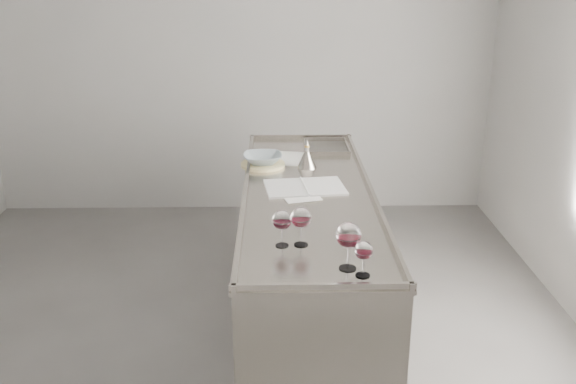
{
  "coord_description": "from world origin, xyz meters",
  "views": [
    {
      "loc": [
        0.31,
        -3.22,
        2.21
      ],
      "look_at": [
        0.38,
        0.08,
        1.02
      ],
      "focal_mm": 40.0,
      "sensor_mm": 36.0,
      "label": 1
    }
  ],
  "objects_px": {
    "wine_glass_right": "(349,236)",
    "ceramic_bowl": "(263,159)",
    "notebook": "(305,187)",
    "wine_funnel": "(307,159)",
    "wine_glass_middle": "(301,219)",
    "wine_glass_small": "(364,252)",
    "counter": "(308,264)",
    "wine_glass_left": "(282,221)"
  },
  "relations": [
    {
      "from": "wine_glass_right",
      "to": "ceramic_bowl",
      "type": "xyz_separation_m",
      "value": [
        -0.4,
        1.51,
        -0.1
      ]
    },
    {
      "from": "notebook",
      "to": "wine_funnel",
      "type": "distance_m",
      "value": 0.41
    },
    {
      "from": "wine_glass_middle",
      "to": "wine_glass_small",
      "type": "xyz_separation_m",
      "value": [
        0.25,
        -0.32,
        -0.02
      ]
    },
    {
      "from": "counter",
      "to": "wine_glass_right",
      "type": "xyz_separation_m",
      "value": [
        0.12,
        -1.0,
        0.62
      ]
    },
    {
      "from": "counter",
      "to": "wine_glass_middle",
      "type": "height_order",
      "value": "wine_glass_middle"
    },
    {
      "from": "counter",
      "to": "ceramic_bowl",
      "type": "height_order",
      "value": "ceramic_bowl"
    },
    {
      "from": "wine_glass_small",
      "to": "notebook",
      "type": "height_order",
      "value": "wine_glass_small"
    },
    {
      "from": "counter",
      "to": "wine_glass_small",
      "type": "xyz_separation_m",
      "value": [
        0.18,
        -1.07,
        0.58
      ]
    },
    {
      "from": "wine_glass_left",
      "to": "wine_glass_middle",
      "type": "bearing_deg",
      "value": 4.96
    },
    {
      "from": "counter",
      "to": "wine_glass_middle",
      "type": "relative_size",
      "value": 12.68
    },
    {
      "from": "wine_glass_middle",
      "to": "notebook",
      "type": "xyz_separation_m",
      "value": [
        0.05,
        0.81,
        -0.13
      ]
    },
    {
      "from": "wine_glass_left",
      "to": "ceramic_bowl",
      "type": "relative_size",
      "value": 0.71
    },
    {
      "from": "ceramic_bowl",
      "to": "notebook",
      "type": "bearing_deg",
      "value": -60.05
    },
    {
      "from": "wine_glass_middle",
      "to": "wine_funnel",
      "type": "relative_size",
      "value": 1.02
    },
    {
      "from": "wine_glass_small",
      "to": "wine_funnel",
      "type": "relative_size",
      "value": 0.85
    },
    {
      "from": "wine_glass_middle",
      "to": "counter",
      "type": "bearing_deg",
      "value": 84.42
    },
    {
      "from": "wine_glass_middle",
      "to": "wine_funnel",
      "type": "bearing_deg",
      "value": 85.96
    },
    {
      "from": "notebook",
      "to": "wine_funnel",
      "type": "height_order",
      "value": "wine_funnel"
    },
    {
      "from": "counter",
      "to": "notebook",
      "type": "distance_m",
      "value": 0.48
    },
    {
      "from": "wine_funnel",
      "to": "counter",
      "type": "bearing_deg",
      "value": -91.58
    },
    {
      "from": "notebook",
      "to": "counter",
      "type": "bearing_deg",
      "value": -80.61
    },
    {
      "from": "counter",
      "to": "wine_funnel",
      "type": "distance_m",
      "value": 0.7
    },
    {
      "from": "counter",
      "to": "wine_glass_middle",
      "type": "distance_m",
      "value": 0.96
    },
    {
      "from": "notebook",
      "to": "wine_glass_middle",
      "type": "bearing_deg",
      "value": -100.75
    },
    {
      "from": "wine_glass_middle",
      "to": "wine_glass_right",
      "type": "relative_size",
      "value": 0.88
    },
    {
      "from": "counter",
      "to": "ceramic_bowl",
      "type": "bearing_deg",
      "value": 118.45
    },
    {
      "from": "wine_glass_left",
      "to": "wine_glass_middle",
      "type": "xyz_separation_m",
      "value": [
        0.09,
        0.01,
        0.01
      ]
    },
    {
      "from": "wine_glass_left",
      "to": "wine_glass_small",
      "type": "relative_size",
      "value": 1.12
    },
    {
      "from": "wine_glass_middle",
      "to": "notebook",
      "type": "bearing_deg",
      "value": 86.11
    },
    {
      "from": "wine_glass_right",
      "to": "ceramic_bowl",
      "type": "distance_m",
      "value": 1.56
    },
    {
      "from": "wine_glass_left",
      "to": "notebook",
      "type": "bearing_deg",
      "value": 79.94
    },
    {
      "from": "wine_glass_left",
      "to": "notebook",
      "type": "distance_m",
      "value": 0.84
    },
    {
      "from": "counter",
      "to": "wine_glass_right",
      "type": "relative_size",
      "value": 11.16
    },
    {
      "from": "wine_glass_middle",
      "to": "wine_funnel",
      "type": "distance_m",
      "value": 1.22
    },
    {
      "from": "notebook",
      "to": "ceramic_bowl",
      "type": "distance_m",
      "value": 0.52
    },
    {
      "from": "notebook",
      "to": "wine_funnel",
      "type": "xyz_separation_m",
      "value": [
        0.03,
        0.4,
        0.05
      ]
    },
    {
      "from": "counter",
      "to": "wine_glass_right",
      "type": "distance_m",
      "value": 1.18
    },
    {
      "from": "wine_glass_left",
      "to": "ceramic_bowl",
      "type": "height_order",
      "value": "wine_glass_left"
    },
    {
      "from": "wine_glass_left",
      "to": "wine_glass_middle",
      "type": "height_order",
      "value": "wine_glass_middle"
    },
    {
      "from": "wine_glass_middle",
      "to": "wine_glass_left",
      "type": "bearing_deg",
      "value": -175.04
    },
    {
      "from": "wine_glass_left",
      "to": "wine_glass_small",
      "type": "xyz_separation_m",
      "value": [
        0.34,
        -0.31,
        -0.01
      ]
    },
    {
      "from": "wine_glass_middle",
      "to": "ceramic_bowl",
      "type": "distance_m",
      "value": 1.27
    }
  ]
}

